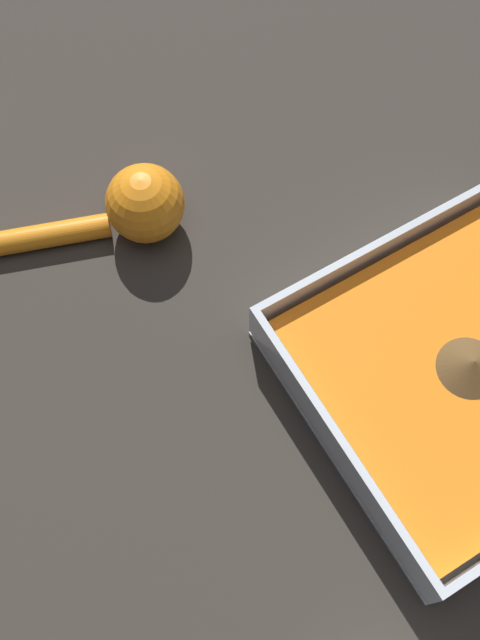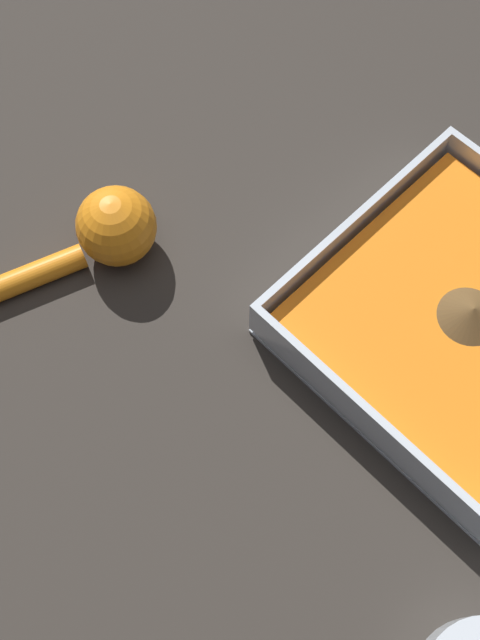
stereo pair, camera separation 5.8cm
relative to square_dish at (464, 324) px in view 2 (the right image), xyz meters
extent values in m
plane|color=#332D28|center=(0.02, -0.04, -0.02)|extent=(4.00, 4.00, 0.00)
cube|color=silver|center=(0.00, 0.00, -0.01)|extent=(0.24, 0.24, 0.01)
cube|color=silver|center=(0.00, -0.12, 0.01)|extent=(0.24, 0.01, 0.04)
cube|color=silver|center=(-0.12, 0.00, 0.01)|extent=(0.01, 0.23, 0.04)
cube|color=orange|center=(0.00, 0.00, 0.00)|extent=(0.22, 0.22, 0.02)
cone|color=brown|center=(0.00, 0.00, 0.02)|extent=(0.05, 0.05, 0.01)
sphere|color=orange|center=(-0.25, -0.14, 0.02)|extent=(0.07, 0.07, 0.07)
camera|label=1|loc=(0.08, -0.25, 0.53)|focal=42.00mm
camera|label=2|loc=(0.05, -0.29, 0.53)|focal=42.00mm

